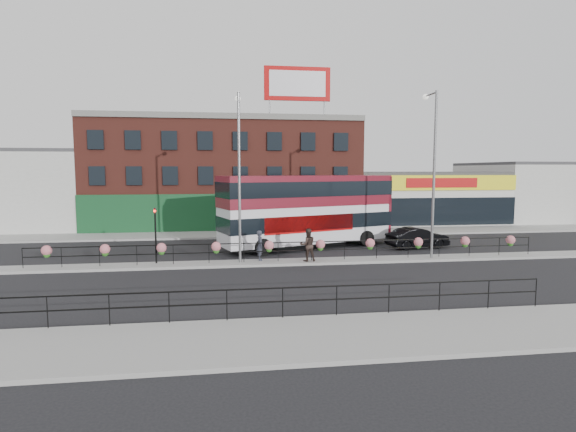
{
  "coord_description": "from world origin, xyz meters",
  "views": [
    {
      "loc": [
        -3.97,
        -25.77,
        5.47
      ],
      "look_at": [
        0.0,
        3.0,
        2.5
      ],
      "focal_mm": 28.0,
      "sensor_mm": 36.0,
      "label": 1
    }
  ],
  "objects": [
    {
      "name": "billboard",
      "position": [
        2.5,
        14.99,
        13.18
      ],
      "size": [
        6.0,
        0.29,
        4.4
      ],
      "color": "#A40606",
      "rests_on": "brick_building"
    },
    {
      "name": "yellow_line_outer",
      "position": [
        0.0,
        -9.88,
        0.01
      ],
      "size": [
        60.0,
        0.1,
        0.01
      ],
      "primitive_type": "cube",
      "color": "gold",
      "rests_on": "ground"
    },
    {
      "name": "lamp_column_west",
      "position": [
        -3.21,
        0.26,
        5.9
      ],
      "size": [
        0.35,
        1.7,
        9.7
      ],
      "color": "slate",
      "rests_on": "median"
    },
    {
      "name": "south_railing",
      "position": [
        -2.0,
        -10.1,
        0.96
      ],
      "size": [
        20.04,
        0.05,
        1.12
      ],
      "color": "black",
      "rests_on": "south_pavement"
    },
    {
      "name": "south_pavement",
      "position": [
        0.0,
        -12.0,
        0.07
      ],
      "size": [
        60.0,
        4.0,
        0.15
      ],
      "primitive_type": "cube",
      "color": "#959592",
      "rests_on": "ground"
    },
    {
      "name": "north_pavement",
      "position": [
        0.0,
        12.0,
        0.07
      ],
      "size": [
        60.0,
        4.0,
        0.15
      ],
      "primitive_type": "cube",
      "color": "#959592",
      "rests_on": "ground"
    },
    {
      "name": "yellow_line_inner",
      "position": [
        0.0,
        -9.7,
        0.01
      ],
      "size": [
        60.0,
        0.1,
        0.01
      ],
      "primitive_type": "cube",
      "color": "gold",
      "rests_on": "ground"
    },
    {
      "name": "brick_building",
      "position": [
        -4.0,
        19.96,
        5.13
      ],
      "size": [
        25.0,
        12.21,
        10.3
      ],
      "color": "brown",
      "rests_on": "ground"
    },
    {
      "name": "pedestrian_b",
      "position": [
        0.72,
        -0.21,
        1.11
      ],
      "size": [
        1.09,
        0.93,
        1.93
      ],
      "primitive_type": "imported",
      "rotation": [
        0.0,
        0.0,
        3.25
      ],
      "color": "#30231E",
      "rests_on": "median"
    },
    {
      "name": "median_railing",
      "position": [
        -0.0,
        0.0,
        1.05
      ],
      "size": [
        30.04,
        0.56,
        1.23
      ],
      "color": "black",
      "rests_on": "median"
    },
    {
      "name": "median",
      "position": [
        0.0,
        0.0,
        0.07
      ],
      "size": [
        60.0,
        1.6,
        0.15
      ],
      "primitive_type": "cube",
      "color": "#959592",
      "rests_on": "ground"
    },
    {
      "name": "car",
      "position": [
        9.37,
        4.03,
        0.72
      ],
      "size": [
        2.98,
        4.9,
        1.45
      ],
      "primitive_type": "imported",
      "rotation": [
        0.0,
        0.0,
        1.74
      ],
      "color": "black",
      "rests_on": "ground"
    },
    {
      "name": "lamp_column_east",
      "position": [
        8.43,
        0.1,
        6.1
      ],
      "size": [
        0.36,
        1.76,
        10.04
      ],
      "color": "slate",
      "rests_on": "median"
    },
    {
      "name": "supermarket",
      "position": [
        16.0,
        19.9,
        2.65
      ],
      "size": [
        15.0,
        12.25,
        5.3
      ],
      "color": "silver",
      "rests_on": "ground"
    },
    {
      "name": "warehouse_east",
      "position": [
        30.75,
        20.0,
        3.15
      ],
      "size": [
        14.5,
        12.0,
        6.3
      ],
      "color": "#BBBBB5",
      "rests_on": "ground"
    },
    {
      "name": "traffic_light_median",
      "position": [
        -8.0,
        0.39,
        2.47
      ],
      "size": [
        0.15,
        0.28,
        3.65
      ],
      "color": "black",
      "rests_on": "median"
    },
    {
      "name": "ground",
      "position": [
        0.0,
        0.0,
        0.0
      ],
      "size": [
        120.0,
        120.0,
        0.0
      ],
      "primitive_type": "plane",
      "color": "black",
      "rests_on": "ground"
    },
    {
      "name": "pedestrian_a",
      "position": [
        -2.03,
        0.37,
        1.04
      ],
      "size": [
        0.65,
        0.43,
        1.78
      ],
      "primitive_type": "imported",
      "rotation": [
        0.0,
        0.0,
        1.57
      ],
      "color": "#2E303C",
      "rests_on": "median"
    },
    {
      "name": "warehouse_west",
      "position": [
        -24.25,
        20.0,
        3.65
      ],
      "size": [
        15.5,
        12.0,
        7.3
      ],
      "color": "#BBBBB5",
      "rests_on": "ground"
    },
    {
      "name": "double_decker_bus",
      "position": [
        1.75,
        5.22,
        3.13
      ],
      "size": [
        12.84,
        6.89,
        5.09
      ],
      "color": "silver",
      "rests_on": "ground"
    }
  ]
}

